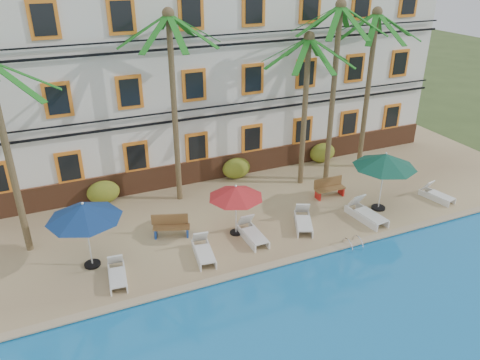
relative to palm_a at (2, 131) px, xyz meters
name	(u,v)px	position (x,y,z in m)	size (l,w,h in m)	color
ground	(290,251)	(9.56, -3.88, -5.20)	(100.00, 100.00, 0.00)	#384C23
pool_deck	(240,195)	(9.56, 1.12, -5.08)	(30.00, 12.00, 0.25)	tan
pool_coping	(302,257)	(9.56, -4.78, -4.92)	(30.00, 0.35, 0.06)	tan
hotel_building	(203,67)	(9.56, 6.10, 0.17)	(25.40, 6.44, 10.22)	silver
palm_a	(2,131)	(0.00, 0.00, 0.00)	(4.36, 4.36, 7.68)	brown
palm_b	(173,85)	(6.68, 1.72, 0.54)	(4.36, 4.36, 8.62)	brown
palm_c	(306,90)	(12.80, 0.93, -0.14)	(4.36, 4.36, 7.44)	brown
palm_d	(335,71)	(14.25, 0.81, 0.61)	(4.36, 4.36, 8.74)	brown
palm_e	(370,69)	(16.77, 1.42, 0.34)	(4.36, 4.36, 8.27)	brown
shrub_left	(103,192)	(3.32, 2.72, -4.40)	(1.50, 0.90, 1.10)	#245F1B
shrub_mid	(236,168)	(10.03, 2.72, -4.40)	(1.50, 0.90, 1.10)	#245F1B
shrub_right	(322,153)	(15.22, 2.72, -4.40)	(1.50, 0.90, 1.10)	#245F1B
umbrella_blue	(84,212)	(2.12, -2.08, -2.65)	(2.70, 2.70, 2.70)	black
umbrella_red	(236,192)	(7.92, -2.18, -3.02)	(2.26, 2.26, 2.27)	black
umbrella_green	(385,161)	(14.72, -2.85, -2.56)	(2.80, 2.80, 2.79)	black
lounger_a	(117,274)	(2.83, -3.32, -4.70)	(0.77, 1.73, 0.79)	white
lounger_b	(203,250)	(6.13, -3.21, -4.68)	(0.87, 1.86, 0.85)	white
lounger_c	(252,233)	(8.36, -2.82, -4.66)	(0.70, 1.89, 0.89)	white
lounger_d	(303,221)	(10.78, -2.81, -4.67)	(1.37, 1.95, 0.87)	white
lounger_e	(366,213)	(13.59, -3.38, -4.64)	(0.94, 2.10, 0.96)	white
lounger_f	(436,194)	(17.82, -3.18, -4.70)	(0.91, 1.72, 0.77)	white
bench_left	(171,225)	(5.44, -1.25, -4.48)	(1.57, 0.94, 0.93)	olive
bench_right	(329,187)	(13.30, -0.91, -4.48)	(1.51, 0.51, 0.93)	olive
pool_ladder	(352,246)	(11.84, -4.88, -4.95)	(0.54, 0.74, 0.74)	silver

